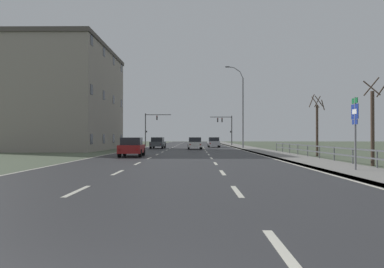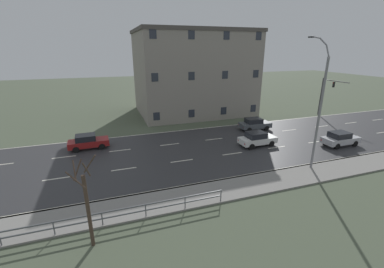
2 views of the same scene
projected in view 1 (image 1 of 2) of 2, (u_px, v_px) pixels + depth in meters
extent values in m
cube|color=#4C5642|center=(187.00, 149.00, 50.87)|extent=(160.00, 160.00, 0.12)
cube|color=#303033|center=(189.00, 146.00, 62.87)|extent=(14.00, 120.00, 0.02)
cube|color=beige|center=(77.00, 191.00, 10.29)|extent=(0.16, 2.20, 0.01)
cube|color=beige|center=(118.00, 173.00, 15.69)|extent=(0.16, 2.20, 0.01)
cube|color=beige|center=(138.00, 163.00, 21.09)|extent=(0.16, 2.20, 0.01)
cube|color=beige|center=(149.00, 158.00, 26.49)|extent=(0.16, 2.20, 0.01)
cube|color=beige|center=(157.00, 155.00, 31.89)|extent=(0.16, 2.20, 0.01)
cube|color=beige|center=(163.00, 152.00, 37.29)|extent=(0.16, 2.20, 0.01)
cube|color=beige|center=(167.00, 150.00, 42.69)|extent=(0.16, 2.20, 0.01)
cube|color=beige|center=(170.00, 149.00, 48.09)|extent=(0.16, 2.20, 0.01)
cube|color=beige|center=(173.00, 147.00, 53.49)|extent=(0.16, 2.20, 0.01)
cube|color=beige|center=(175.00, 147.00, 58.89)|extent=(0.16, 2.20, 0.01)
cube|color=beige|center=(176.00, 146.00, 64.29)|extent=(0.16, 2.20, 0.01)
cube|color=beige|center=(178.00, 145.00, 69.69)|extent=(0.16, 2.20, 0.01)
cube|color=beige|center=(179.00, 144.00, 75.09)|extent=(0.16, 2.20, 0.01)
cube|color=beige|center=(180.00, 144.00, 80.49)|extent=(0.16, 2.20, 0.01)
cube|color=beige|center=(181.00, 144.00, 85.89)|extent=(0.16, 2.20, 0.01)
cube|color=beige|center=(182.00, 143.00, 91.29)|extent=(0.16, 2.20, 0.01)
cube|color=beige|center=(183.00, 143.00, 96.69)|extent=(0.16, 2.20, 0.01)
cube|color=beige|center=(183.00, 143.00, 102.08)|extent=(0.16, 2.20, 0.01)
cube|color=beige|center=(184.00, 142.00, 107.48)|extent=(0.16, 2.20, 0.01)
cube|color=beige|center=(184.00, 142.00, 112.88)|extent=(0.16, 2.20, 0.01)
cube|color=beige|center=(185.00, 142.00, 118.28)|extent=(0.16, 2.20, 0.01)
cube|color=beige|center=(283.00, 252.00, 4.85)|extent=(0.16, 2.20, 0.01)
cube|color=beige|center=(237.00, 191.00, 10.25)|extent=(0.16, 2.20, 0.01)
cube|color=beige|center=(223.00, 173.00, 15.65)|extent=(0.16, 2.20, 0.01)
cube|color=beige|center=(216.00, 164.00, 21.05)|extent=(0.16, 2.20, 0.01)
cube|color=beige|center=(211.00, 158.00, 26.45)|extent=(0.16, 2.20, 0.01)
cube|color=beige|center=(209.00, 155.00, 31.85)|extent=(0.16, 2.20, 0.01)
cube|color=beige|center=(207.00, 152.00, 37.25)|extent=(0.16, 2.20, 0.01)
cube|color=beige|center=(205.00, 150.00, 42.65)|extent=(0.16, 2.20, 0.01)
cube|color=beige|center=(204.00, 149.00, 48.05)|extent=(0.16, 2.20, 0.01)
cube|color=beige|center=(203.00, 147.00, 53.45)|extent=(0.16, 2.20, 0.01)
cube|color=beige|center=(202.00, 147.00, 58.85)|extent=(0.16, 2.20, 0.01)
cube|color=beige|center=(202.00, 146.00, 64.25)|extent=(0.16, 2.20, 0.01)
cube|color=beige|center=(201.00, 145.00, 69.64)|extent=(0.16, 2.20, 0.01)
cube|color=beige|center=(201.00, 145.00, 75.04)|extent=(0.16, 2.20, 0.01)
cube|color=beige|center=(201.00, 144.00, 80.44)|extent=(0.16, 2.20, 0.01)
cube|color=beige|center=(200.00, 144.00, 85.84)|extent=(0.16, 2.20, 0.01)
cube|color=beige|center=(200.00, 143.00, 91.24)|extent=(0.16, 2.20, 0.01)
cube|color=beige|center=(200.00, 143.00, 96.64)|extent=(0.16, 2.20, 0.01)
cube|color=beige|center=(199.00, 143.00, 102.04)|extent=(0.16, 2.20, 0.01)
cube|color=beige|center=(199.00, 142.00, 107.44)|extent=(0.16, 2.20, 0.01)
cube|color=beige|center=(199.00, 142.00, 112.84)|extent=(0.16, 2.20, 0.01)
cube|color=beige|center=(199.00, 142.00, 118.24)|extent=(0.16, 2.20, 0.01)
cube|color=beige|center=(227.00, 146.00, 62.80)|extent=(0.16, 120.00, 0.01)
cube|color=beige|center=(151.00, 146.00, 62.93)|extent=(0.16, 120.00, 0.01)
cube|color=gray|center=(237.00, 146.00, 62.79)|extent=(3.00, 120.00, 0.12)
cube|color=slate|center=(229.00, 146.00, 62.80)|extent=(0.16, 120.00, 0.12)
cube|color=#515459|center=(326.00, 147.00, 23.41)|extent=(0.06, 28.70, 0.08)
cube|color=#515459|center=(326.00, 153.00, 23.41)|extent=(0.06, 28.70, 0.08)
cylinder|color=#515459|center=(377.00, 160.00, 16.88)|extent=(0.07, 0.07, 1.00)
cylinder|color=#515459|center=(353.00, 157.00, 19.49)|extent=(0.07, 0.07, 1.00)
cylinder|color=#515459|center=(334.00, 155.00, 22.10)|extent=(0.07, 0.07, 1.00)
cylinder|color=#515459|center=(319.00, 153.00, 24.71)|extent=(0.07, 0.07, 1.00)
cylinder|color=#515459|center=(308.00, 151.00, 27.32)|extent=(0.07, 0.07, 1.00)
cylinder|color=#515459|center=(298.00, 150.00, 29.93)|extent=(0.07, 0.07, 1.00)
cylinder|color=#515459|center=(290.00, 149.00, 32.54)|extent=(0.07, 0.07, 1.00)
cylinder|color=#515459|center=(283.00, 148.00, 35.15)|extent=(0.07, 0.07, 1.00)
cylinder|color=#515459|center=(277.00, 147.00, 37.76)|extent=(0.07, 0.07, 1.00)
cylinder|color=slate|center=(243.00, 113.00, 47.77)|extent=(0.20, 0.20, 9.64)
cylinder|color=slate|center=(241.00, 75.00, 47.82)|extent=(0.50, 0.11, 0.90)
cylinder|color=slate|center=(237.00, 70.00, 47.83)|extent=(0.84, 0.11, 0.63)
cylinder|color=slate|center=(231.00, 67.00, 47.84)|extent=(0.95, 0.11, 0.27)
cube|color=#333335|center=(227.00, 67.00, 47.85)|extent=(0.56, 0.24, 0.12)
cylinder|color=slate|center=(355.00, 135.00, 15.99)|extent=(0.09, 0.09, 3.41)
cube|color=#146633|center=(355.00, 101.00, 16.01)|extent=(0.03, 0.56, 0.24)
cube|color=navy|center=(355.00, 112.00, 16.00)|extent=(0.03, 0.68, 0.68)
cube|color=white|center=(354.00, 112.00, 16.00)|extent=(0.01, 0.44, 0.22)
cube|color=navy|center=(355.00, 122.00, 16.00)|extent=(0.03, 0.52, 0.22)
cylinder|color=#38383A|center=(232.00, 131.00, 65.33)|extent=(0.18, 0.18, 5.58)
cylinder|color=#38383A|center=(221.00, 117.00, 65.37)|extent=(4.00, 0.12, 0.12)
cube|color=black|center=(222.00, 120.00, 65.37)|extent=(0.20, 0.28, 0.80)
sphere|color=red|center=(222.00, 119.00, 65.22)|extent=(0.14, 0.14, 0.14)
sphere|color=#2D2D2D|center=(222.00, 120.00, 65.22)|extent=(0.14, 0.14, 0.14)
sphere|color=#2D2D2D|center=(222.00, 121.00, 65.21)|extent=(0.14, 0.14, 0.14)
cube|color=black|center=(218.00, 120.00, 65.37)|extent=(0.20, 0.28, 0.80)
sphere|color=red|center=(218.00, 119.00, 65.23)|extent=(0.14, 0.14, 0.14)
sphere|color=#2D2D2D|center=(218.00, 120.00, 65.22)|extent=(0.14, 0.14, 0.14)
sphere|color=#2D2D2D|center=(218.00, 121.00, 65.22)|extent=(0.14, 0.14, 0.14)
cube|color=black|center=(231.00, 132.00, 65.28)|extent=(0.18, 0.12, 0.32)
cylinder|color=#38383A|center=(145.00, 130.00, 63.70)|extent=(0.18, 0.18, 5.90)
cylinder|color=#38383A|center=(158.00, 115.00, 63.70)|extent=(4.65, 0.12, 0.12)
cube|color=black|center=(157.00, 118.00, 63.70)|extent=(0.20, 0.28, 0.80)
sphere|color=red|center=(157.00, 116.00, 63.55)|extent=(0.14, 0.14, 0.14)
sphere|color=#2D2D2D|center=(157.00, 118.00, 63.55)|extent=(0.14, 0.14, 0.14)
sphere|color=#2D2D2D|center=(157.00, 119.00, 63.55)|extent=(0.14, 0.14, 0.14)
cube|color=black|center=(147.00, 132.00, 63.64)|extent=(0.18, 0.12, 0.32)
cube|color=maroon|center=(132.00, 149.00, 28.83)|extent=(1.93, 4.17, 0.64)
cube|color=black|center=(132.00, 141.00, 28.58)|extent=(1.64, 2.06, 0.60)
cube|color=slate|center=(133.00, 141.00, 29.53)|extent=(1.41, 0.14, 0.51)
cylinder|color=black|center=(144.00, 152.00, 30.12)|extent=(0.25, 0.67, 0.66)
cylinder|color=black|center=(125.00, 152.00, 30.07)|extent=(0.25, 0.67, 0.66)
cylinder|color=black|center=(140.00, 153.00, 27.58)|extent=(0.25, 0.67, 0.66)
cylinder|color=black|center=(119.00, 153.00, 27.53)|extent=(0.25, 0.67, 0.66)
cube|color=red|center=(120.00, 150.00, 26.78)|extent=(0.16, 0.05, 0.14)
cube|color=red|center=(137.00, 150.00, 26.82)|extent=(0.16, 0.05, 0.14)
cube|color=#474C51|center=(158.00, 144.00, 49.39)|extent=(1.94, 4.18, 0.64)
cube|color=black|center=(158.00, 139.00, 49.14)|extent=(1.65, 2.07, 0.60)
cube|color=slate|center=(159.00, 140.00, 50.09)|extent=(1.41, 0.14, 0.51)
cylinder|color=black|center=(165.00, 146.00, 50.61)|extent=(0.25, 0.67, 0.66)
cylinder|color=black|center=(154.00, 146.00, 50.70)|extent=(0.25, 0.67, 0.66)
cylinder|color=black|center=(162.00, 146.00, 48.07)|extent=(0.25, 0.67, 0.66)
cylinder|color=black|center=(151.00, 146.00, 48.16)|extent=(0.25, 0.67, 0.66)
cube|color=red|center=(151.00, 144.00, 47.40)|extent=(0.16, 0.05, 0.14)
cube|color=red|center=(161.00, 144.00, 47.32)|extent=(0.16, 0.05, 0.14)
cube|color=silver|center=(195.00, 144.00, 46.41)|extent=(1.88, 4.15, 0.64)
cube|color=black|center=(195.00, 140.00, 46.17)|extent=(1.62, 2.04, 0.60)
cube|color=slate|center=(195.00, 140.00, 47.11)|extent=(1.41, 0.12, 0.51)
cylinder|color=black|center=(201.00, 146.00, 47.69)|extent=(0.24, 0.67, 0.66)
cylinder|color=black|center=(189.00, 146.00, 47.66)|extent=(0.24, 0.67, 0.66)
cylinder|color=black|center=(201.00, 147.00, 45.15)|extent=(0.24, 0.67, 0.66)
cylinder|color=black|center=(189.00, 147.00, 45.12)|extent=(0.24, 0.67, 0.66)
cube|color=red|center=(190.00, 145.00, 44.37)|extent=(0.16, 0.04, 0.14)
cube|color=red|center=(200.00, 145.00, 44.39)|extent=(0.16, 0.04, 0.14)
cube|color=#B7B7BC|center=(214.00, 143.00, 55.08)|extent=(1.76, 4.10, 0.64)
cube|color=black|center=(214.00, 139.00, 54.84)|extent=(1.56, 2.00, 0.60)
cube|color=slate|center=(213.00, 139.00, 55.79)|extent=(1.40, 0.08, 0.51)
cylinder|color=black|center=(218.00, 145.00, 56.34)|extent=(0.22, 0.66, 0.66)
cylinder|color=black|center=(208.00, 145.00, 56.36)|extent=(0.22, 0.66, 0.66)
cylinder|color=black|center=(219.00, 145.00, 53.80)|extent=(0.22, 0.66, 0.66)
cylinder|color=black|center=(209.00, 145.00, 53.82)|extent=(0.22, 0.66, 0.66)
cube|color=red|center=(210.00, 143.00, 53.06)|extent=(0.16, 0.04, 0.14)
cube|color=red|center=(219.00, 143.00, 53.05)|extent=(0.16, 0.04, 0.14)
cube|color=gray|center=(58.00, 101.00, 45.20)|extent=(13.10, 17.63, 12.54)
cube|color=#4C4742|center=(58.00, 50.00, 45.26)|extent=(13.36, 17.98, 0.50)
cube|color=#282D38|center=(92.00, 139.00, 37.49)|extent=(0.04, 0.90, 1.10)
cube|color=#282D38|center=(104.00, 139.00, 42.56)|extent=(0.04, 0.90, 1.10)
cube|color=#282D38|center=(114.00, 139.00, 47.64)|extent=(0.04, 0.90, 1.10)
cube|color=#282D38|center=(121.00, 138.00, 52.71)|extent=(0.04, 0.90, 1.10)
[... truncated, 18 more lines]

